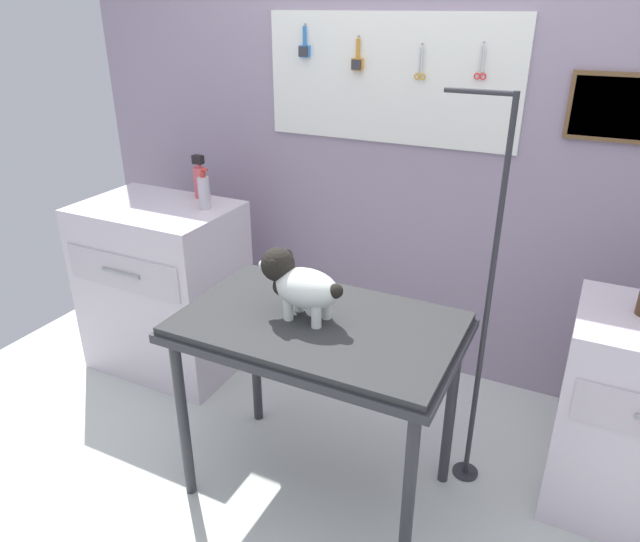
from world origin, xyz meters
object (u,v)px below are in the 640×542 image
(dog, at_px, (298,283))
(counter_left, at_px, (165,287))
(grooming_table, at_px, (318,338))
(grooming_arm, at_px, (483,323))
(pump_bottle_white, at_px, (204,192))

(dog, xyz_separation_m, counter_left, (-1.11, 0.50, -0.48))
(grooming_table, bearing_deg, dog, -176.09)
(grooming_arm, bearing_deg, grooming_table, -147.10)
(grooming_arm, bearing_deg, dog, -150.23)
(grooming_table, xyz_separation_m, grooming_arm, (0.54, 0.35, 0.03))
(pump_bottle_white, bearing_deg, grooming_table, -31.63)
(grooming_table, xyz_separation_m, counter_left, (-1.19, 0.49, -0.26))
(dog, height_order, counter_left, dog)
(counter_left, xyz_separation_m, pump_bottle_white, (0.27, 0.08, 0.56))
(grooming_table, distance_m, grooming_arm, 0.64)
(dog, bearing_deg, pump_bottle_white, 145.73)
(grooming_table, height_order, dog, dog)
(grooming_table, relative_size, pump_bottle_white, 5.04)
(dog, relative_size, counter_left, 0.38)
(grooming_table, distance_m, counter_left, 1.31)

